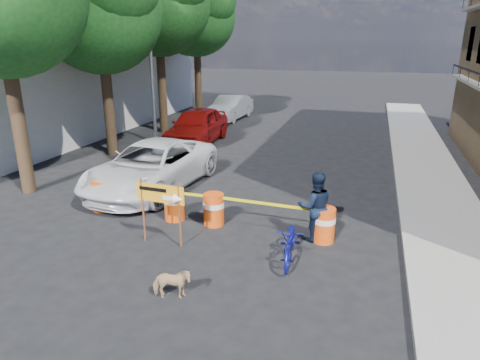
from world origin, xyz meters
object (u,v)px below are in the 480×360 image
Objects in this scene: barrel_far_left at (101,195)px; sedan_red at (197,126)px; barrel_mid_right at (214,209)px; barrel_far_right at (324,224)px; bicycle at (291,225)px; barrel_mid_left at (174,204)px; detour_sign at (166,199)px; suv_white at (152,166)px; pedestrian at (315,207)px; dog at (172,284)px; sedan_silver at (230,108)px.

sedan_red reaches higher than barrel_far_left.
barrel_mid_right is 1.00× the size of barrel_far_right.
bicycle reaches higher than sedan_red.
bicycle is (3.58, -1.36, 0.43)m from barrel_mid_left.
sedan_red reaches higher than detour_sign.
barrel_mid_left is at bearing -45.23° from suv_white.
pedestrian reaches higher than sedan_red.
barrel_mid_left is 2.88m from suv_white.
barrel_mid_left is 0.18× the size of sedan_red.
dog is (1.12, -2.10, -0.88)m from detour_sign.
barrel_mid_right is 0.54× the size of detour_sign.
pedestrian is at bearing -54.52° from sedan_red.
sedan_red reaches higher than barrel_mid_right.
suv_white is at bearing 76.13° from barrel_far_left.
sedan_red is at bearing 128.72° from barrel_far_right.
bicycle is at bearing -28.68° from suv_white.
detour_sign is 2.53m from dog.
suv_white is at bearing 125.52° from detour_sign.
barrel_far_left is 0.20× the size of sedan_silver.
sedan_red is (-6.91, 8.90, -0.05)m from pedestrian.
barrel_mid_right is (1.19, 0.00, 0.00)m from barrel_mid_left.
barrel_far_right is 0.50× the size of pedestrian.
bicycle is 12.06m from sedan_red.
sedan_silver is at bearing 106.74° from barrel_mid_right.
detour_sign is 10.82m from sedan_red.
sedan_silver reaches higher than barrel_mid_right.
detour_sign is (-3.68, -1.33, 0.74)m from barrel_far_right.
dog is 0.17× the size of sedan_silver.
barrel_mid_right reaches higher than dog.
barrel_mid_left is 1.19m from barrel_mid_right.
barrel_far_right is 0.20× the size of sedan_silver.
bicycle reaches higher than sedan_silver.
detour_sign is (0.51, -1.47, 0.74)m from barrel_mid_left.
bicycle is at bearing 4.57° from detour_sign.
barrel_mid_right is at bearing -31.25° from suv_white.
barrel_far_right is (3.00, -0.14, 0.00)m from barrel_mid_right.
barrel_far_right is 0.16× the size of suv_white.
pedestrian reaches higher than barrel_mid_left.
barrel_mid_left is 3.98m from pedestrian.
sedan_silver is at bearing 91.84° from sedan_red.
sedan_silver is (-5.07, 18.93, 0.41)m from dog.
barrel_mid_left is (2.39, -0.03, 0.00)m from barrel_far_left.
sedan_silver is at bearing 102.60° from barrel_mid_left.
sedan_silver reaches higher than dog.
barrel_far_right is (6.58, -0.16, 0.00)m from barrel_far_left.
dog is at bearing -126.74° from barrel_far_right.
sedan_silver is at bearing -84.80° from pedestrian.
pedestrian reaches higher than bicycle.
barrel_far_right is 4.28m from dog.
barrel_far_right is 6.48m from suv_white.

